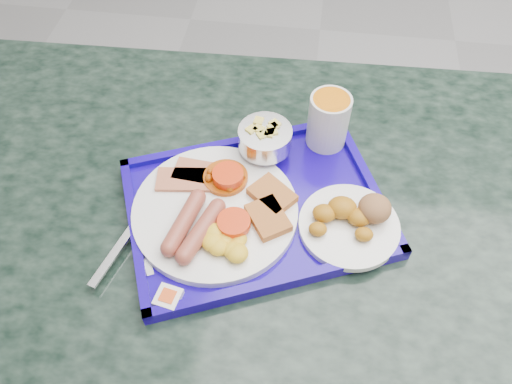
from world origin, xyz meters
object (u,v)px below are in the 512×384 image
bread_plate (352,219)px  table (267,284)px  fruit_bowl (265,138)px  tray (256,208)px  main_plate (218,212)px  juice_cup (328,119)px

bread_plate → table: bearing=-175.2°
fruit_bowl → bread_plate: bearing=-40.0°
tray → main_plate: (-0.06, -0.03, 0.02)m
tray → main_plate: 0.07m
table → tray: size_ratio=2.67×
bread_plate → juice_cup: size_ratio=1.60×
juice_cup → fruit_bowl: bearing=-154.8°
bread_plate → juice_cup: bearing=105.7°
tray → fruit_bowl: (0.00, 0.12, 0.05)m
table → juice_cup: (0.08, 0.19, 0.28)m
table → tray: 0.22m
fruit_bowl → juice_cup: (0.11, 0.05, 0.01)m
table → tray: (-0.03, 0.03, 0.22)m
tray → main_plate: bearing=-153.8°
main_plate → fruit_bowl: size_ratio=2.89×
tray → bread_plate: bread_plate is taller
main_plate → juice_cup: juice_cup is taller
main_plate → bread_plate: bread_plate is taller
bread_plate → fruit_bowl: bearing=140.0°
fruit_bowl → tray: bearing=-90.0°
bread_plate → fruit_bowl: size_ratio=1.73×
fruit_bowl → juice_cup: 0.12m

